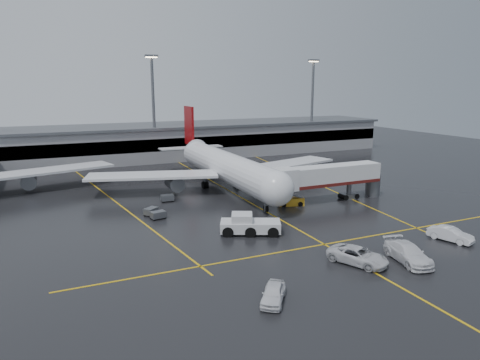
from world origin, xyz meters
name	(u,v)px	position (x,y,z in m)	size (l,w,h in m)	color
ground	(246,200)	(0.00, 0.00, 0.00)	(220.00, 220.00, 0.00)	black
apron_line_centre	(246,200)	(0.00, 0.00, 0.01)	(0.25, 90.00, 0.02)	gold
apron_line_stop	(324,244)	(0.00, -22.00, 0.01)	(60.00, 0.25, 0.02)	gold
apron_line_left	(112,199)	(-20.00, 10.00, 0.01)	(0.25, 70.00, 0.02)	gold
apron_line_right	(306,179)	(18.00, 10.00, 0.01)	(0.25, 70.00, 0.02)	gold
terminal	(169,141)	(0.00, 47.93, 4.32)	(122.00, 19.00, 8.60)	gray
light_mast_mid	(153,102)	(-5.00, 42.00, 14.47)	(3.00, 1.20, 25.45)	#595B60
light_mast_right	(312,100)	(40.00, 42.00, 14.47)	(3.00, 1.20, 25.45)	#595B60
main_airliner	(224,165)	(0.00, 9.70, 4.21)	(48.80, 45.60, 14.10)	silver
jet_bridge	(329,178)	(11.87, -6.00, 3.93)	(19.90, 3.40, 6.05)	silver
pushback_tractor	(249,225)	(-6.52, -14.77, 1.07)	(8.12, 5.90, 2.70)	silver
belt_loader	(291,201)	(5.21, -5.50, 0.62)	(4.28, 2.80, 2.51)	gold
service_van_a	(358,256)	(-0.10, -28.13, 0.89)	(2.94, 6.37, 1.77)	silver
service_van_b	(408,253)	(5.11, -29.91, 0.97)	(2.72, 6.68, 1.94)	silver
service_van_c	(450,234)	(14.57, -27.23, 0.85)	(1.80, 5.17, 1.70)	silver
service_van_d	(273,293)	(-12.16, -31.72, 0.77)	(1.82, 4.54, 1.55)	silver
baggage_cart_a	(158,215)	(-15.58, -4.04, 0.63)	(2.23, 1.69, 1.12)	#595B60
baggage_cart_b	(151,211)	(-16.09, -1.87, 0.63)	(2.38, 2.25, 1.12)	#595B60
baggage_cart_c	(167,198)	(-11.98, 4.57, 0.63)	(2.05, 1.39, 1.12)	#595B60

